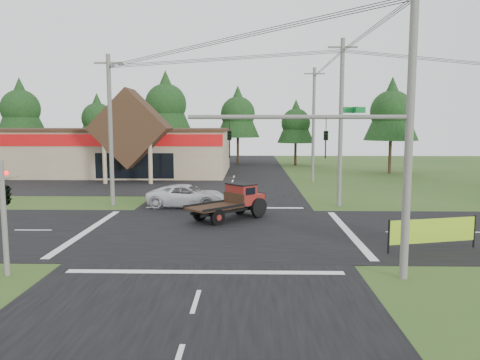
{
  "coord_description": "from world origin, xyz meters",
  "views": [
    {
      "loc": [
        1.75,
        -24.57,
        5.76
      ],
      "look_at": [
        1.11,
        4.9,
        2.2
      ],
      "focal_mm": 35.0,
      "sensor_mm": 36.0,
      "label": 1
    }
  ],
  "objects": [
    {
      "name": "traffic_signal_mast",
      "position": [
        5.82,
        -7.5,
        4.43
      ],
      "size": [
        8.12,
        0.24,
        7.0
      ],
      "color": "#595651",
      "rests_on": "ground"
    },
    {
      "name": "tree_row_d",
      "position": [
        0.0,
        42.0,
        7.38
      ],
      "size": [
        6.16,
        6.16,
        11.11
      ],
      "color": "#332316",
      "rests_on": "ground"
    },
    {
      "name": "utility_pole_nw",
      "position": [
        -8.0,
        8.0,
        5.39
      ],
      "size": [
        2.0,
        0.3,
        10.5
      ],
      "color": "#595651",
      "rests_on": "ground"
    },
    {
      "name": "ground",
      "position": [
        0.0,
        0.0,
        0.0
      ],
      "size": [
        120.0,
        120.0,
        0.0
      ],
      "primitive_type": "plane",
      "color": "#2C4E1B",
      "rests_on": "ground"
    },
    {
      "name": "road_ew",
      "position": [
        0.0,
        0.0,
        0.01
      ],
      "size": [
        120.0,
        12.0,
        0.02
      ],
      "primitive_type": "cube",
      "color": "black",
      "rests_on": "ground"
    },
    {
      "name": "tree_row_a",
      "position": [
        -30.0,
        40.0,
        8.05
      ],
      "size": [
        6.72,
        6.72,
        12.12
      ],
      "color": "#332316",
      "rests_on": "ground"
    },
    {
      "name": "tree_row_c",
      "position": [
        -10.0,
        41.0,
        8.72
      ],
      "size": [
        7.28,
        7.28,
        13.13
      ],
      "color": "#332316",
      "rests_on": "ground"
    },
    {
      "name": "cvs_building",
      "position": [
        -15.7,
        29.57,
        2.78
      ],
      "size": [
        30.4,
        18.2,
        9.19
      ],
      "color": "#9C806A",
      "rests_on": "ground"
    },
    {
      "name": "white_pickup",
      "position": [
        -2.58,
        7.46,
        0.77
      ],
      "size": [
        5.77,
        3.07,
        1.54
      ],
      "primitive_type": "imported",
      "rotation": [
        0.0,
        0.0,
        1.48
      ],
      "color": "silver",
      "rests_on": "ground"
    },
    {
      "name": "utility_pole_n",
      "position": [
        8.0,
        22.0,
        5.74
      ],
      "size": [
        2.0,
        0.3,
        11.2
      ],
      "color": "#595651",
      "rests_on": "ground"
    },
    {
      "name": "tree_row_b",
      "position": [
        -20.0,
        42.0,
        6.7
      ],
      "size": [
        5.6,
        5.6,
        10.1
      ],
      "color": "#332316",
      "rests_on": "ground"
    },
    {
      "name": "roadside_banner",
      "position": [
        10.05,
        -3.61,
        0.77
      ],
      "size": [
        4.41,
        1.25,
        1.54
      ],
      "primitive_type": null,
      "rotation": [
        0.0,
        0.0,
        0.25
      ],
      "color": "#80AC17",
      "rests_on": "ground"
    },
    {
      "name": "road_ns",
      "position": [
        0.0,
        0.0,
        0.01
      ],
      "size": [
        12.0,
        120.0,
        0.02
      ],
      "primitive_type": "cube",
      "color": "black",
      "rests_on": "ground"
    },
    {
      "name": "utility_pole_nr",
      "position": [
        7.5,
        -7.5,
        5.64
      ],
      "size": [
        2.0,
        0.3,
        11.0
      ],
      "color": "#595651",
      "rests_on": "ground"
    },
    {
      "name": "traffic_signal_corner",
      "position": [
        -7.5,
        -7.32,
        3.52
      ],
      "size": [
        0.53,
        2.48,
        4.4
      ],
      "color": "#595651",
      "rests_on": "ground"
    },
    {
      "name": "parking_apron",
      "position": [
        -14.0,
        19.0,
        0.01
      ],
      "size": [
        28.0,
        14.0,
        0.02
      ],
      "primitive_type": "cube",
      "color": "black",
      "rests_on": "ground"
    },
    {
      "name": "tree_side_ne",
      "position": [
        18.0,
        30.0,
        7.38
      ],
      "size": [
        6.16,
        6.16,
        11.11
      ],
      "color": "#332316",
      "rests_on": "ground"
    },
    {
      "name": "utility_pole_ne",
      "position": [
        8.0,
        8.0,
        5.89
      ],
      "size": [
        2.0,
        0.3,
        11.5
      ],
      "color": "#595651",
      "rests_on": "ground"
    },
    {
      "name": "antique_flatbed_truck",
      "position": [
        0.45,
        3.12,
        1.08
      ],
      "size": [
        5.11,
        4.94,
        2.15
      ],
      "primitive_type": null,
      "rotation": [
        0.0,
        0.0,
        -0.82
      ],
      "color": "#611B0D",
      "rests_on": "ground"
    },
    {
      "name": "tree_row_e",
      "position": [
        8.0,
        40.0,
        6.03
      ],
      "size": [
        5.04,
        5.04,
        9.09
      ],
      "color": "#332316",
      "rests_on": "ground"
    }
  ]
}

